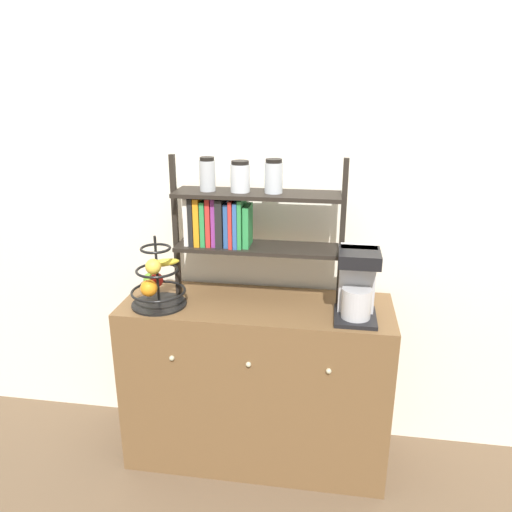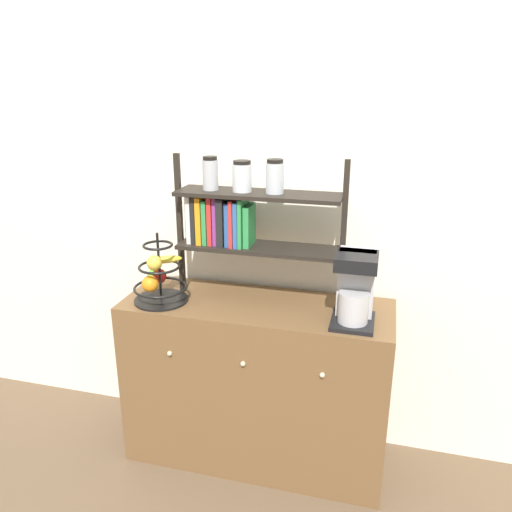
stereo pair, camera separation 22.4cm
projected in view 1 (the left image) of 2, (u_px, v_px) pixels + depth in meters
name	position (u px, v px, depth m)	size (l,w,h in m)	color
ground_plane	(249.00, 484.00, 2.38)	(12.00, 12.00, 0.00)	brown
wall_back	(265.00, 194.00, 2.42)	(7.00, 0.05, 2.60)	silver
sideboard	(256.00, 382.00, 2.45)	(1.26, 0.47, 0.84)	brown
coffee_maker	(357.00, 284.00, 2.14)	(0.18, 0.21, 0.31)	black
fruit_stand	(156.00, 282.00, 2.27)	(0.25, 0.25, 0.33)	black
shelf_hutch	(236.00, 215.00, 2.26)	(0.79, 0.20, 0.67)	black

